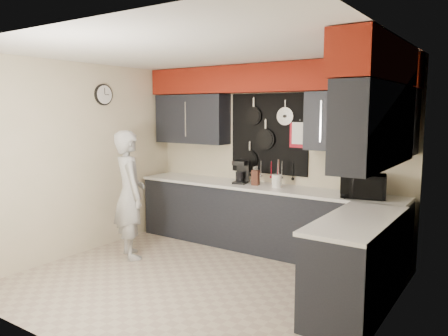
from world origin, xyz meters
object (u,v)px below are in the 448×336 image
Objects in this scene: microwave at (363,186)px; utensil_crock at (277,181)px; knife_block at (256,178)px; person at (130,194)px; coffee_maker at (241,171)px.

microwave is 1.19m from utensil_crock.
person is (-1.22, -1.23, -0.17)m from knife_block.
coffee_maker reaches higher than utensil_crock.
coffee_maker reaches higher than knife_block.
coffee_maker is (-0.25, 0.02, 0.07)m from knife_block.
utensil_crock is at bearing -7.79° from knife_block.
person reaches higher than microwave.
coffee_maker is at bearing 163.12° from microwave.
knife_block is 0.12× the size of person.
microwave is at bearing -2.66° from utensil_crock.
knife_block is at bearing -104.81° from person.
knife_block is at bearing -19.00° from coffee_maker.
knife_block is at bearing -178.12° from utensil_crock.
utensil_crock is 1.99m from person.
knife_block is 1.20× the size of utensil_crock.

